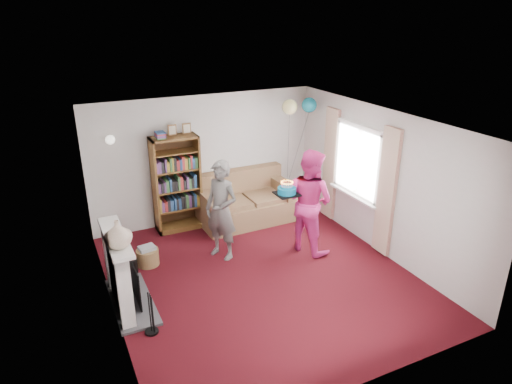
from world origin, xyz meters
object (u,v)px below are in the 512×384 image
bookcase (176,184)px  person_striped (221,210)px  sofa (245,203)px  birthday_cake (287,191)px  person_magenta (309,201)px

bookcase → person_striped: 1.45m
bookcase → person_striped: (0.36, -1.40, -0.04)m
sofa → birthday_cake: (0.05, -1.60, 0.83)m
sofa → person_striped: 1.59m
person_striped → birthday_cake: (1.00, -0.42, 0.33)m
person_magenta → sofa: bearing=-2.4°
person_magenta → birthday_cake: size_ratio=5.00×
person_striped → person_magenta: bearing=44.1°
bookcase → sofa: bearing=-9.7°
birthday_cake → person_magenta: bearing=1.9°
bookcase → birthday_cake: bearing=-53.2°
person_striped → birthday_cake: size_ratio=4.69×
bookcase → sofa: 1.44m
person_striped → birthday_cake: person_striped is taller
sofa → birthday_cake: bearing=-89.4°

